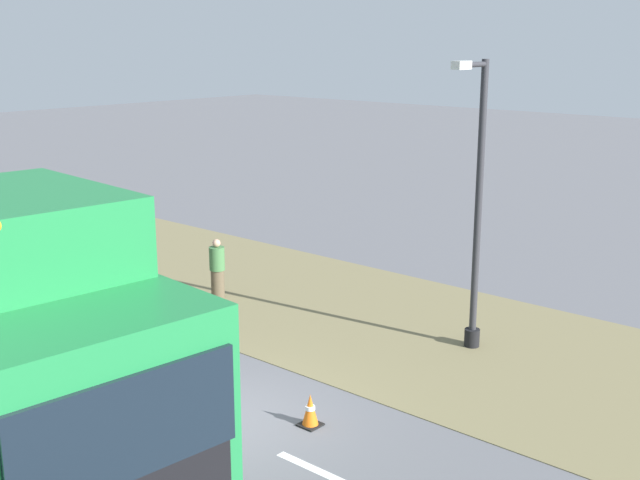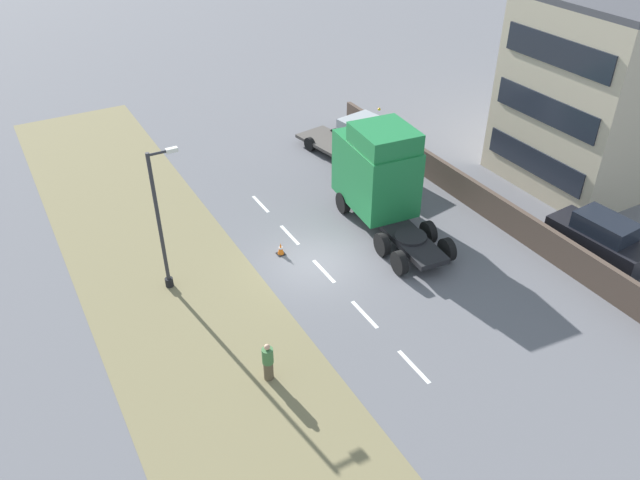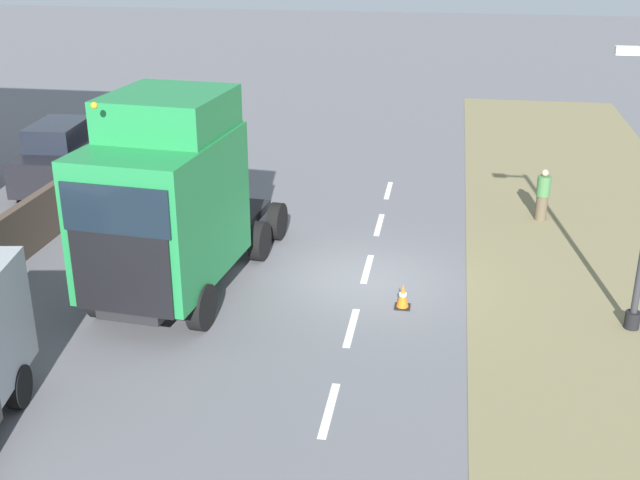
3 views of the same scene
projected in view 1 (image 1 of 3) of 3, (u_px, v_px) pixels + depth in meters
The scene contains 7 objects.
ground_plane at pixel (213, 423), 13.86m from camera, with size 120.00×120.00×0.00m, color slate.
grass_verge at pixel (412, 330), 18.25m from camera, with size 7.00×44.00×0.01m.
lane_markings at pixel (187, 411), 14.31m from camera, with size 0.16×14.60×0.00m.
lorry_cab at pixel (23, 406), 9.03m from camera, with size 3.28×7.70×4.96m.
lamp_post at pixel (476, 222), 16.56m from camera, with size 1.28×0.33×6.07m.
pedestrian at pixel (217, 270), 20.33m from camera, with size 0.39×0.39×1.56m.
traffic_cone_lead at pixel (310, 410), 13.70m from camera, with size 0.36×0.36×0.58m.
Camera 1 is at (8.34, 9.72, 6.45)m, focal length 45.00 mm.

